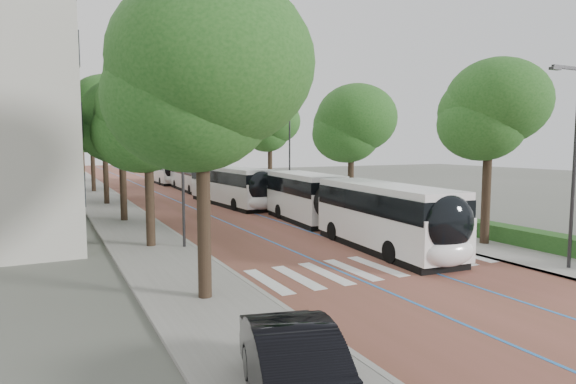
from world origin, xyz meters
The scene contains 20 objects.
ground centered at (0.00, 0.00, 0.00)m, with size 160.00×160.00×0.00m, color #51544C.
road centered at (0.00, 40.00, 0.01)m, with size 11.00×140.00×0.02m, color brown.
sidewalk_left centered at (-7.50, 40.00, 0.06)m, with size 4.00×140.00×0.12m, color gray.
sidewalk_right centered at (7.50, 40.00, 0.06)m, with size 4.00×140.00×0.12m, color gray.
kerb_left centered at (-5.60, 40.00, 0.06)m, with size 0.20×140.00×0.14m, color gray.
kerb_right centered at (5.60, 40.00, 0.06)m, with size 0.20×140.00×0.14m, color gray.
zebra_crossing centered at (0.20, 1.00, 0.03)m, with size 10.55×3.60×0.01m.
lane_line_left centered at (-1.60, 40.00, 0.02)m, with size 0.12×126.00×0.01m, color blue.
lane_line_right centered at (1.60, 40.00, 0.02)m, with size 0.12×126.00×0.01m, color blue.
hedge centered at (9.10, 0.00, 0.52)m, with size 1.20×14.00×0.80m, color #174116.
streetlight_near centered at (6.62, -3.00, 4.82)m, with size 1.82×0.20×8.00m.
streetlight_far centered at (6.62, 22.00, 4.82)m, with size 1.82×0.20×8.00m.
lamp_post_left centered at (-6.10, 8.00, 4.12)m, with size 0.14×0.14×8.00m, color #29282B.
trees_left centered at (-7.50, 24.44, 6.85)m, with size 6.43×61.29×10.26m.
trees_right centered at (7.70, 23.57, 6.31)m, with size 5.80×47.42×8.97m.
lead_bus centered at (2.74, 7.18, 1.63)m, with size 4.03×18.54×3.20m.
bus_queued_0 centered at (1.81, 22.83, 1.62)m, with size 3.29×12.53×3.20m.
bus_queued_1 centered at (2.33, 36.22, 1.62)m, with size 2.96×12.48×3.20m.
bus_queued_2 centered at (1.89, 48.86, 1.62)m, with size 2.58×12.41×3.20m.
parked_car centered at (-7.97, -7.37, 0.89)m, with size 1.64×4.70×1.55m, color black.
Camera 1 is at (-11.99, -14.93, 5.10)m, focal length 30.00 mm.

